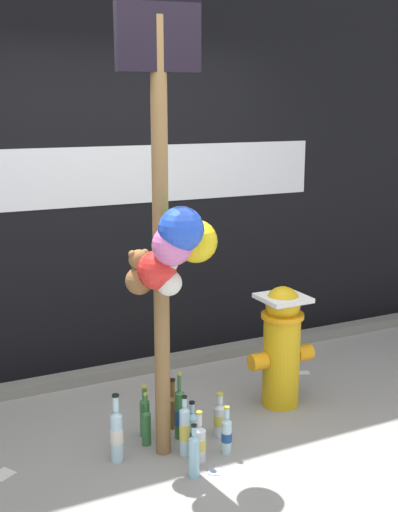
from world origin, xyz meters
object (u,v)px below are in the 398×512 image
(bottle_2, at_px, (194,454))
(bottle_7, at_px, (192,430))
(bottle_5, at_px, (117,434))
(bottle_3, at_px, (227,434))
(bottle_0, at_px, (146,426))
(bottle_4, at_px, (185,430))
(bottle_1, at_px, (145,415))
(bottle_9, at_px, (199,442))
(bottle_6, at_px, (179,413))
(bottle_10, at_px, (173,409))
(fire_hydrant, at_px, (282,344))
(memorial_post, at_px, (170,222))
(bottle_8, at_px, (220,418))

(bottle_2, distance_m, bottle_7, 0.31)
(bottle_5, bearing_deg, bottle_7, -6.52)
(bottle_2, xyz_separation_m, bottle_3, (0.28, 0.14, -0.01))
(bottle_0, xyz_separation_m, bottle_4, (0.16, -0.21, 0.03))
(bottle_0, xyz_separation_m, bottle_1, (0.03, 0.11, 0.01))
(bottle_9, bearing_deg, bottle_2, -126.46)
(bottle_2, distance_m, bottle_3, 0.31)
(bottle_6, xyz_separation_m, bottle_10, (0.02, 0.14, -0.04))
(fire_hydrant, bearing_deg, memorial_post, -161.10)
(bottle_3, distance_m, bottle_4, 0.25)
(bottle_0, relative_size, bottle_8, 1.18)
(bottle_1, bearing_deg, bottle_10, 6.99)
(bottle_0, xyz_separation_m, bottle_10, (0.23, 0.13, 0.00))
(bottle_6, bearing_deg, bottle_4, -106.19)
(bottle_10, bearing_deg, bottle_7, -89.46)
(bottle_8, bearing_deg, memorial_post, -162.79)
(bottle_1, bearing_deg, bottle_0, -107.09)
(bottle_0, distance_m, bottle_9, 0.37)
(bottle_0, distance_m, bottle_3, 0.49)
(bottle_6, relative_size, bottle_8, 1.51)
(bottle_4, height_order, bottle_7, bottle_4)
(fire_hydrant, distance_m, bottle_5, 1.29)
(bottle_2, distance_m, bottle_4, 0.23)
(bottle_5, bearing_deg, bottle_4, -16.59)
(memorial_post, xyz_separation_m, bottle_2, (0.03, -0.22, -1.26))
(bottle_6, height_order, bottle_10, bottle_6)
(memorial_post, relative_size, bottle_4, 6.80)
(bottle_4, bearing_deg, fire_hydrant, 20.34)
(bottle_5, distance_m, bottle_9, 0.47)
(bottle_2, bearing_deg, memorial_post, 97.37)
(fire_hydrant, height_order, bottle_8, fire_hydrant)
(bottle_6, bearing_deg, fire_hydrant, 8.68)
(bottle_7, distance_m, bottle_10, 0.28)
(bottle_6, distance_m, bottle_10, 0.15)
(fire_hydrant, xyz_separation_m, bottle_2, (-0.92, -0.55, -0.30))
(bottle_3, distance_m, bottle_5, 0.64)
(memorial_post, height_order, bottle_4, memorial_post)
(bottle_6, bearing_deg, bottle_5, -168.72)
(bottle_5, bearing_deg, bottle_10, 26.94)
(fire_hydrant, relative_size, bottle_0, 2.50)
(memorial_post, bearing_deg, bottle_1, 98.09)
(bottle_8, bearing_deg, bottle_4, -158.90)
(fire_hydrant, relative_size, bottle_7, 2.83)
(fire_hydrant, xyz_separation_m, bottle_3, (-0.64, -0.41, -0.32))
(bottle_0, distance_m, bottle_8, 0.46)
(bottle_2, distance_m, bottle_10, 0.58)
(fire_hydrant, distance_m, bottle_1, 1.03)
(memorial_post, bearing_deg, bottle_2, -82.63)
(bottle_0, bearing_deg, bottle_9, -56.61)
(bottle_8, bearing_deg, bottle_9, -139.32)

